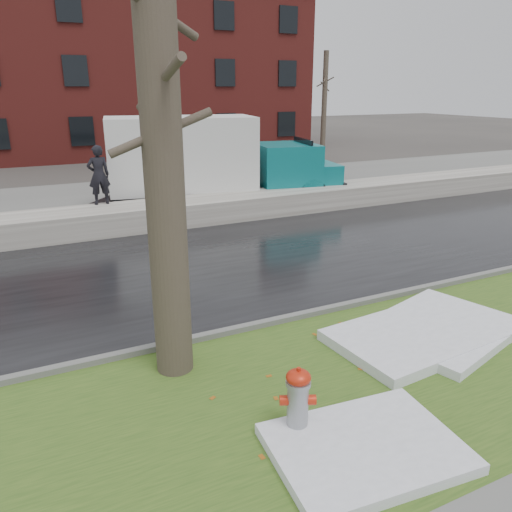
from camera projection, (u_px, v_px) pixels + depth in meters
name	position (u px, v px, depth m)	size (l,w,h in m)	color
ground	(306.00, 349.00, 8.37)	(120.00, 120.00, 0.00)	#47423D
verge	(351.00, 386.00, 7.30)	(60.00, 4.50, 0.04)	#2D4B19
road	(210.00, 266.00, 12.19)	(60.00, 7.00, 0.03)	black
parking_lot	(132.00, 199.00, 19.43)	(60.00, 9.00, 0.03)	slate
curb	(278.00, 321.00, 9.20)	(60.00, 0.15, 0.14)	slate
snowbank	(162.00, 214.00, 15.65)	(60.00, 1.60, 0.75)	beige
brick_building	(98.00, 74.00, 33.13)	(26.00, 12.00, 10.00)	maroon
bg_tree_right	(324.00, 100.00, 34.36)	(1.40, 1.62, 6.50)	brown
fire_hydrant	(298.00, 399.00, 6.12)	(0.46, 0.44, 0.94)	gray
tree	(162.00, 138.00, 6.62)	(1.44, 1.72, 6.92)	brown
box_truck	(211.00, 160.00, 17.75)	(9.76, 3.65, 3.22)	black
worker	(99.00, 175.00, 15.05)	(0.65, 0.43, 1.79)	black
snow_patch_near	(441.00, 328.00, 8.83)	(2.60, 2.00, 0.16)	white
snow_patch_far	(365.00, 448.00, 5.91)	(2.20, 1.60, 0.14)	white
snow_patch_side	(415.00, 336.00, 8.52)	(2.80, 1.80, 0.18)	white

